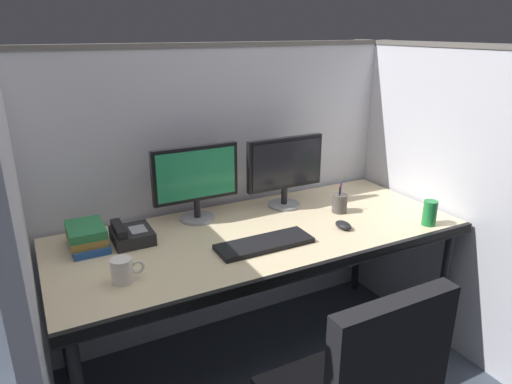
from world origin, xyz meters
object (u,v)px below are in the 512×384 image
monitor_right (285,167)px  computer_mouse (343,225)px  desk (262,242)px  soda_can (430,213)px  book_stack (87,237)px  coffee_mug (123,270)px  desk_phone (131,235)px  keyboard_main (264,244)px  pen_cup (340,203)px  monitor_left (196,178)px

monitor_right → computer_mouse: monitor_right is taller
desk → soda_can: bearing=-21.2°
monitor_right → book_stack: bearing=-178.3°
coffee_mug → desk_phone: size_ratio=0.66×
keyboard_main → computer_mouse: size_ratio=4.48×
pen_cup → desk_phone: 1.05m
pen_cup → computer_mouse: bearing=-122.1°
monitor_right → keyboard_main: bearing=-131.0°
monitor_left → keyboard_main: size_ratio=1.00×
monitor_right → soda_can: (0.49, -0.54, -0.15)m
keyboard_main → book_stack: book_stack is taller
book_stack → desk: bearing=-15.9°
book_stack → pen_cup: bearing=-8.1°
computer_mouse → coffee_mug: size_ratio=0.76×
computer_mouse → soda_can: (0.39, -0.15, 0.04)m
computer_mouse → pen_cup: size_ratio=0.59×
keyboard_main → soda_can: size_ratio=3.52×
desk → pen_cup: bearing=4.7°
monitor_left → desk_phone: size_ratio=2.26×
desk → coffee_mug: coffee_mug is taller
desk_phone → monitor_left: bearing=15.9°
soda_can → desk_phone: (-1.32, 0.48, -0.03)m
monitor_right → keyboard_main: monitor_right is taller
book_stack → desk_phone: size_ratio=1.19×
monitor_left → computer_mouse: 0.74m
monitor_right → pen_cup: (0.21, -0.20, -0.17)m
monitor_right → keyboard_main: size_ratio=1.00×
monitor_left → monitor_right: 0.48m
keyboard_main → pen_cup: size_ratio=2.65×
coffee_mug → pen_cup: size_ratio=0.78×
desk → monitor_right: size_ratio=4.42×
monitor_right → soda_can: monitor_right is taller
desk → pen_cup: 0.49m
desk → desk_phone: bearing=162.1°
keyboard_main → computer_mouse: (0.42, -0.01, 0.01)m
keyboard_main → coffee_mug: bearing=-178.0°
desk → book_stack: 0.78m
monitor_left → pen_cup: bearing=-19.6°
monitor_left → soda_can: monitor_left is taller
desk → book_stack: book_stack is taller
soda_can → monitor_left: bearing=149.3°
computer_mouse → coffee_mug: coffee_mug is taller
desk → coffee_mug: (-0.67, -0.15, 0.10)m
soda_can → pen_cup: bearing=130.4°
monitor_left → computer_mouse: bearing=-36.2°
monitor_left → coffee_mug: 0.65m
soda_can → pen_cup: (-0.28, 0.33, -0.01)m
monitor_left → pen_cup: 0.75m
desk → keyboard_main: bearing=-114.3°
desk → book_stack: (-0.74, 0.21, 0.10)m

